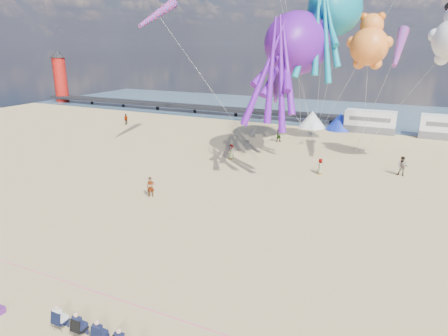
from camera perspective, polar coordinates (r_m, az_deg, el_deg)
The scene contains 28 objects.
ground at distance 24.01m, azimuth -6.40°, elevation -12.11°, with size 120.00×120.00×0.00m, color #D3B77A.
water at distance 74.40m, azimuth 16.70°, elevation 7.57°, with size 120.00×120.00×0.00m, color #3A586F.
pier at distance 73.87m, azimuth -6.93°, elevation 8.87°, with size 60.00×3.00×0.50m, color black.
lighthouse at distance 91.55m, azimuth -22.31°, elevation 11.57°, with size 2.60×2.60×9.00m, color #A5140F.
motorhome_0 at distance 58.74m, azimuth 20.14°, elevation 6.25°, with size 6.60×2.50×3.00m, color silver.
motorhome_1 at distance 58.64m, azimuth 29.39°, elevation 5.05°, with size 6.60×2.50×3.00m, color silver.
tent_white at distance 60.05m, azimuth 12.49°, elevation 6.83°, with size 4.00×4.00×2.40m, color white.
tent_blue at distance 59.29m, azimuth 16.26°, elevation 6.42°, with size 4.00×4.00×2.40m, color #1933CC.
spectator_row at distance 18.10m, azimuth -17.27°, elevation -21.47°, with size 6.10×0.90×1.30m, color black, non-canonical shape.
cooler_purple at distance 21.85m, azimuth -29.35°, elevation -17.25°, with size 0.40×0.30×0.32m, color #581E71.
rope_line at distance 20.62m, azimuth -14.10°, elevation -17.97°, with size 0.03×0.03×34.00m, color #F2338C.
standing_person at distance 32.38m, azimuth -10.44°, elevation -2.70°, with size 0.60×0.39×1.63m, color tan.
beachgoer_0 at distance 38.54m, azimuth 13.59°, elevation 0.25°, with size 0.54×0.36×1.49m, color #7F6659.
beachgoer_1 at distance 40.31m, azimuth 24.13°, elevation 0.22°, with size 0.91×0.59×1.86m, color #7F6659.
beachgoer_3 at distance 62.59m, azimuth -13.82°, elevation 6.80°, with size 1.05×0.60×1.62m, color #7F6659.
beachgoer_4 at distance 50.33m, azimuth 7.84°, elevation 4.68°, with size 1.00×0.42×1.70m, color #7F6659.
beachgoer_6 at distance 42.37m, azimuth 1.01°, elevation 2.36°, with size 0.58×0.38×1.59m, color #7F6659.
sandbag_a at distance 49.89m, azimuth 3.39°, elevation 3.83°, with size 0.50×0.35×0.22m, color gray.
sandbag_b at distance 49.72m, azimuth 11.01°, elevation 3.49°, with size 0.50×0.35×0.22m, color gray.
sandbag_c at distance 48.17m, azimuth 19.19°, elevation 2.39°, with size 0.50×0.35×0.22m, color gray.
sandbag_d at distance 48.77m, azimuth 18.34°, elevation 2.65°, with size 0.50×0.35×0.22m, color gray.
sandbag_e at distance 50.83m, azimuth 12.75°, elevation 3.68°, with size 0.50×0.35×0.22m, color gray.
kite_octopus_teal at distance 44.70m, azimuth 15.58°, elevation 21.06°, with size 4.47×10.42×11.91m, color #0D7F90, non-canonical shape.
kite_octopus_purple at distance 40.20m, azimuth 10.44°, elevation 17.10°, with size 4.69×10.95×12.52m, color #5E119A, non-canonical shape.
kite_teddy_orange at distance 47.34m, azimuth 20.00°, elevation 15.99°, with size 4.91×4.63×6.94m, color orange, non-canonical shape.
windsock_left at distance 45.04m, azimuth -9.47°, elevation 20.87°, with size 1.10×7.68×7.68m, color red, non-canonical shape.
windsock_mid at distance 39.78m, azimuth 23.76°, elevation 15.53°, with size 1.00×6.85×6.85m, color red, non-canonical shape.
windsock_right at distance 43.62m, azimuth 7.42°, elevation 11.26°, with size 0.90×4.83×4.83m, color red, non-canonical shape.
Camera 1 is at (11.34, -17.58, 11.78)m, focal length 32.00 mm.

